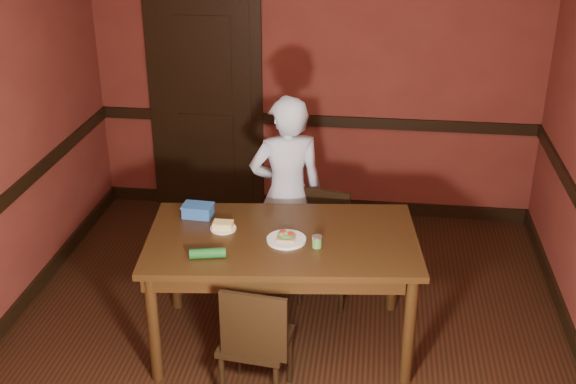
% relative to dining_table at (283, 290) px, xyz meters
% --- Properties ---
extents(floor, '(4.00, 4.50, 0.01)m').
position_rel_dining_table_xyz_m(floor, '(0.01, -0.14, -0.41)').
color(floor, black).
rests_on(floor, ground).
extents(wall_back, '(4.00, 0.02, 2.70)m').
position_rel_dining_table_xyz_m(wall_back, '(0.01, 2.11, 0.94)').
color(wall_back, maroon).
rests_on(wall_back, ground).
extents(dado_back, '(4.00, 0.03, 0.10)m').
position_rel_dining_table_xyz_m(dado_back, '(0.01, 2.10, 0.49)').
color(dado_back, black).
rests_on(dado_back, ground).
extents(baseboard_back, '(4.00, 0.03, 0.12)m').
position_rel_dining_table_xyz_m(baseboard_back, '(0.01, 2.10, -0.35)').
color(baseboard_back, black).
rests_on(baseboard_back, ground).
extents(baseboard_left, '(0.03, 4.50, 0.12)m').
position_rel_dining_table_xyz_m(baseboard_left, '(-1.98, -0.14, -0.35)').
color(baseboard_left, black).
rests_on(baseboard_left, ground).
extents(door, '(1.05, 0.07, 2.20)m').
position_rel_dining_table_xyz_m(door, '(-0.99, 2.08, 0.68)').
color(door, black).
rests_on(door, ground).
extents(dining_table, '(1.86, 1.18, 0.83)m').
position_rel_dining_table_xyz_m(dining_table, '(0.00, 0.00, 0.00)').
color(dining_table, black).
rests_on(dining_table, floor).
extents(chair_far, '(0.46, 0.46, 0.82)m').
position_rel_dining_table_xyz_m(chair_far, '(0.26, 0.60, -0.00)').
color(chair_far, black).
rests_on(chair_far, floor).
extents(chair_near, '(0.44, 0.44, 0.85)m').
position_rel_dining_table_xyz_m(chair_near, '(-0.09, -0.57, 0.01)').
color(chair_near, black).
rests_on(chair_near, floor).
extents(person, '(0.65, 0.53, 1.54)m').
position_rel_dining_table_xyz_m(person, '(-0.07, 0.78, 0.36)').
color(person, silver).
rests_on(person, floor).
extents(sandwich_plate, '(0.26, 0.26, 0.06)m').
position_rel_dining_table_xyz_m(sandwich_plate, '(0.03, -0.05, 0.43)').
color(sandwich_plate, white).
rests_on(sandwich_plate, dining_table).
extents(sauce_jar, '(0.07, 0.07, 0.08)m').
position_rel_dining_table_xyz_m(sauce_jar, '(0.24, -0.11, 0.45)').
color(sauce_jar, '#498337').
rests_on(sauce_jar, dining_table).
extents(cheese_saucer, '(0.17, 0.17, 0.05)m').
position_rel_dining_table_xyz_m(cheese_saucer, '(-0.40, 0.05, 0.43)').
color(cheese_saucer, white).
rests_on(cheese_saucer, dining_table).
extents(food_tub, '(0.21, 0.15, 0.09)m').
position_rel_dining_table_xyz_m(food_tub, '(-0.62, 0.22, 0.46)').
color(food_tub, '#2A62B3').
rests_on(food_tub, dining_table).
extents(wrapped_veg, '(0.23, 0.11, 0.06)m').
position_rel_dining_table_xyz_m(wrapped_veg, '(-0.42, -0.33, 0.44)').
color(wrapped_veg, '#13511A').
rests_on(wrapped_veg, dining_table).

